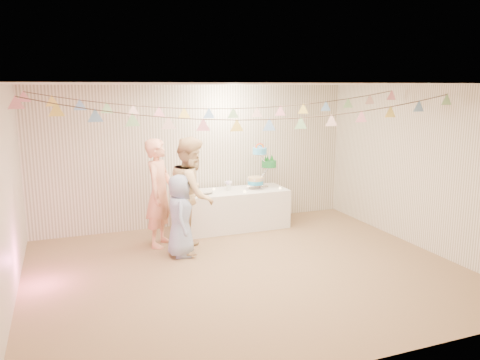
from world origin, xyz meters
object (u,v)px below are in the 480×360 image
object	(u,v)px
person_child	(180,216)
person_adult_a	(159,193)
cake_stand	(262,165)
person_adult_b	(192,194)
table	(235,209)

from	to	relation	value
person_child	person_adult_a	bearing A→B (deg)	31.13
person_adult_a	cake_stand	bearing A→B (deg)	-43.13
person_adult_b	person_child	size ratio (longest dim) A/B	1.42
table	cake_stand	size ratio (longest dim) A/B	2.43
cake_stand	person_child	bearing A→B (deg)	-148.87
cake_stand	person_child	world-z (taller)	cake_stand
person_adult_b	table	bearing A→B (deg)	-28.22
table	person_adult_b	xyz separation A→B (m)	(-1.04, -0.86, 0.55)
table	cake_stand	distance (m)	0.96
person_adult_b	person_child	bearing A→B (deg)	150.47
person_adult_b	person_adult_a	bearing A→B (deg)	69.91
cake_stand	person_adult_b	distance (m)	1.85
table	person_child	world-z (taller)	person_child
table	person_child	bearing A→B (deg)	-140.55
table	person_adult_a	size ratio (longest dim) A/B	1.07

